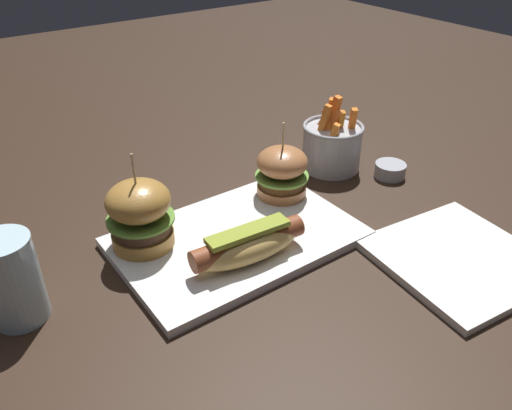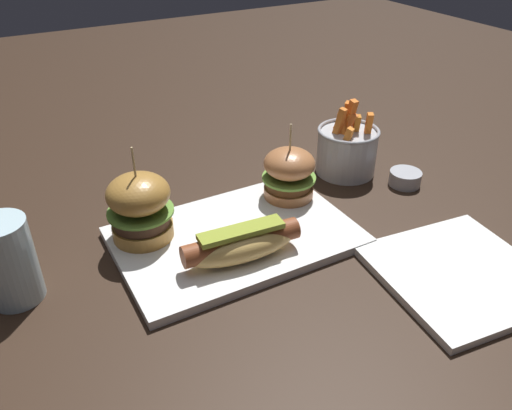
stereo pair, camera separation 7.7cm
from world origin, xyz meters
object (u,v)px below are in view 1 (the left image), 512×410
(hot_dog, at_px, (248,245))
(slider_left, at_px, (140,214))
(fries_bucket, at_px, (332,145))
(slider_right, at_px, (282,171))
(side_plate, at_px, (459,259))
(sauce_ramekin, at_px, (390,170))
(platter_main, at_px, (237,238))
(water_glass, at_px, (12,280))

(hot_dog, xyz_separation_m, slider_left, (-0.10, 0.12, 0.03))
(fries_bucket, bearing_deg, slider_right, -164.33)
(hot_dog, bearing_deg, slider_right, 37.41)
(slider_left, height_order, fries_bucket, slider_left)
(fries_bucket, bearing_deg, side_plate, -98.71)
(hot_dog, xyz_separation_m, sauce_ramekin, (0.37, 0.06, -0.02))
(platter_main, height_order, fries_bucket, fries_bucket)
(platter_main, height_order, slider_right, slider_right)
(platter_main, relative_size, fries_bucket, 2.48)
(side_plate, height_order, water_glass, water_glass)
(fries_bucket, height_order, side_plate, fries_bucket)
(fries_bucket, distance_m, water_glass, 0.59)
(slider_right, distance_m, side_plate, 0.31)
(slider_right, xyz_separation_m, side_plate, (0.10, -0.28, -0.05))
(hot_dog, bearing_deg, side_plate, -33.80)
(fries_bucket, distance_m, side_plate, 0.33)
(slider_left, bearing_deg, fries_bucket, 5.22)
(slider_right, bearing_deg, fries_bucket, 15.67)
(slider_right, distance_m, sauce_ramekin, 0.23)
(hot_dog, distance_m, side_plate, 0.31)
(platter_main, xyz_separation_m, sauce_ramekin, (0.35, 0.01, 0.01))
(platter_main, bearing_deg, slider_left, 153.45)
(platter_main, distance_m, side_plate, 0.33)
(platter_main, xyz_separation_m, side_plate, (0.23, -0.23, -0.00))
(slider_left, xyz_separation_m, side_plate, (0.36, -0.29, -0.06))
(sauce_ramekin, relative_size, side_plate, 0.26)
(side_plate, bearing_deg, fries_bucket, 81.29)
(slider_right, bearing_deg, hot_dog, -142.59)
(platter_main, xyz_separation_m, slider_right, (0.13, 0.06, 0.05))
(side_plate, relative_size, water_glass, 1.83)
(hot_dog, bearing_deg, slider_left, 130.80)
(platter_main, bearing_deg, hot_dog, -108.86)
(fries_bucket, bearing_deg, water_glass, -173.16)
(hot_dog, bearing_deg, fries_bucket, 27.44)
(hot_dog, distance_m, fries_bucket, 0.34)
(fries_bucket, height_order, sauce_ramekin, fries_bucket)
(slider_left, distance_m, water_glass, 0.19)
(slider_right, xyz_separation_m, sauce_ramekin, (0.22, -0.05, -0.04))
(slider_right, height_order, water_glass, slider_right)
(slider_left, bearing_deg, platter_main, -26.55)
(sauce_ramekin, bearing_deg, platter_main, -178.90)
(slider_right, height_order, side_plate, slider_right)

